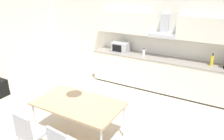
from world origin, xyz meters
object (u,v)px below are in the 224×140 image
(microwave, at_px, (121,47))
(dining_table, at_px, (78,105))
(pendant_lamp, at_px, (75,53))
(bottle_white, at_px, (144,52))
(bottle_yellow, at_px, (212,60))
(chair_near_left, at_px, (29,131))

(microwave, height_order, dining_table, microwave)
(dining_table, relative_size, pendant_lamp, 5.03)
(bottle_white, relative_size, bottle_yellow, 0.72)
(microwave, xyz_separation_m, bottle_yellow, (2.45, 0.03, -0.01))
(bottle_white, bearing_deg, chair_near_left, -99.11)
(chair_near_left, height_order, pendant_lamp, pendant_lamp)
(bottle_yellow, bearing_deg, bottle_white, -177.70)
(bottle_white, bearing_deg, pendant_lamp, -94.27)
(bottle_yellow, relative_size, pendant_lamp, 0.94)
(chair_near_left, bearing_deg, bottle_white, 80.89)
(microwave, relative_size, chair_near_left, 0.55)
(pendant_lamp, bearing_deg, chair_near_left, -113.39)
(bottle_yellow, xyz_separation_m, pendant_lamp, (-1.92, -2.75, 0.64))
(microwave, distance_m, bottle_white, 0.73)
(microwave, relative_size, bottle_yellow, 1.59)
(bottle_white, distance_m, bottle_yellow, 1.72)
(bottle_white, height_order, chair_near_left, bottle_white)
(dining_table, bearing_deg, pendant_lamp, 0.00)
(pendant_lamp, bearing_deg, bottle_white, 85.73)
(bottle_yellow, distance_m, chair_near_left, 4.29)
(microwave, relative_size, pendant_lamp, 1.50)
(bottle_yellow, distance_m, dining_table, 3.37)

